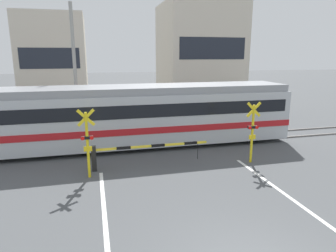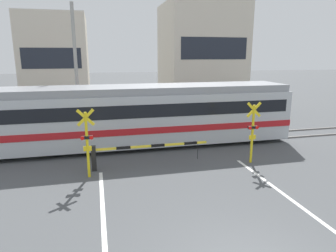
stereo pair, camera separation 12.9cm
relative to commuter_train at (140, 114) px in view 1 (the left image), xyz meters
name	(u,v)px [view 1 (the left image)]	position (x,y,z in m)	size (l,w,h in m)	color
rail_track_near	(159,147)	(0.86, -0.72, -1.67)	(50.00, 0.10, 0.08)	gray
rail_track_far	(154,139)	(0.86, 0.72, -1.67)	(50.00, 0.10, 0.08)	gray
road_stripe_right	(325,223)	(3.97, -9.02, -1.71)	(0.14, 10.93, 0.01)	white
commuter_train	(140,114)	(0.00, 0.00, 0.00)	(16.04, 3.05, 3.19)	#B7BCC1
crossing_barrier_near	(130,151)	(-0.99, -3.25, -0.96)	(5.09, 0.20, 1.09)	black
crossing_barrier_far	(176,119)	(2.72, 2.69, -0.96)	(5.09, 0.20, 1.09)	black
crossing_signal_left	(87,141)	(-2.70, -3.89, -0.19)	(0.68, 0.15, 2.77)	yellow
crossing_signal_right	(253,130)	(4.42, -3.89, -0.19)	(0.68, 0.15, 2.77)	yellow
pedestrian	(130,111)	(0.09, 5.31, -0.78)	(0.38, 0.22, 1.62)	#23232D
building_left_of_street	(55,62)	(-5.57, 14.12, 2.38)	(5.45, 7.33, 8.18)	beige
building_right_of_street	(199,54)	(8.30, 14.12, 3.14)	(7.46, 7.33, 9.70)	beige
utility_pole_streetside	(75,67)	(-3.45, 5.19, 2.29)	(0.22, 0.22, 7.99)	gray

